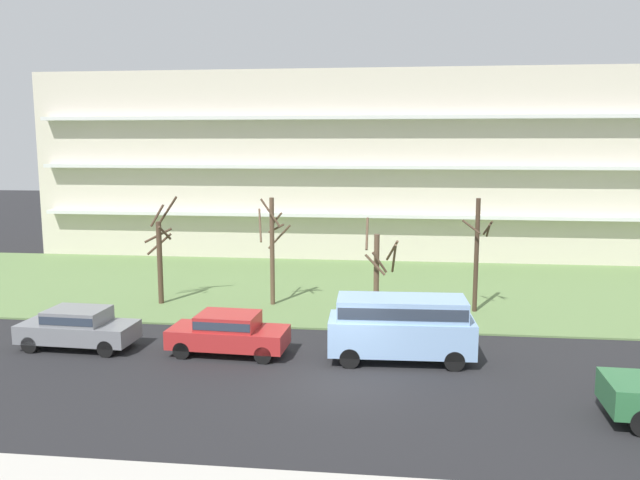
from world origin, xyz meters
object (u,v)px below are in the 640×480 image
at_px(tree_center, 378,268).
at_px(sedan_red_center_right, 228,332).
at_px(sedan_gray_near_right, 78,326).
at_px(tree_far_left, 160,254).
at_px(tree_left, 272,247).
at_px(van_blue_center_left, 401,324).
at_px(tree_right, 477,253).

xyz_separation_m(tree_center, sedan_red_center_right, (-5.42, -6.15, -1.32)).
distance_m(tree_center, sedan_gray_near_right, 12.98).
bearing_deg(sedan_gray_near_right, tree_far_left, -93.64).
relative_size(tree_left, van_blue_center_left, 1.00).
bearing_deg(tree_far_left, tree_left, 3.65).
bearing_deg(tree_center, tree_left, 167.48).
relative_size(tree_far_left, tree_right, 0.99).
xyz_separation_m(tree_far_left, sedan_gray_near_right, (-0.74, -6.95, -1.64)).
xyz_separation_m(tree_left, van_blue_center_left, (6.14, -7.30, -1.53)).
bearing_deg(tree_right, sedan_red_center_right, -144.51).
xyz_separation_m(tree_far_left, van_blue_center_left, (11.61, -6.95, -1.11)).
bearing_deg(tree_center, van_blue_center_left, -80.85).
bearing_deg(tree_far_left, tree_right, 0.47).
bearing_deg(tree_center, tree_far_left, 175.72).
bearing_deg(sedan_gray_near_right, van_blue_center_left, -177.60).
distance_m(tree_left, tree_center, 5.32).
xyz_separation_m(tree_center, sedan_gray_near_right, (-11.35, -6.15, -1.32)).
distance_m(tree_left, sedan_red_center_right, 7.58).
xyz_separation_m(tree_center, van_blue_center_left, (0.99, -6.15, -0.80)).
relative_size(tree_far_left, tree_left, 1.00).
bearing_deg(tree_far_left, van_blue_center_left, -30.90).
height_order(tree_left, tree_right, tree_right).
xyz_separation_m(tree_far_left, tree_right, (15.12, 0.12, 0.33)).
bearing_deg(sedan_red_center_right, sedan_gray_near_right, 3.01).
xyz_separation_m(tree_far_left, tree_center, (10.62, -0.79, -0.31)).
bearing_deg(sedan_gray_near_right, tree_right, -153.56).
bearing_deg(sedan_red_center_right, tree_center, -128.34).
bearing_deg(sedan_red_center_right, tree_left, -89.11).
xyz_separation_m(tree_center, tree_right, (4.50, 0.92, 0.64)).
height_order(tree_left, sedan_red_center_right, tree_left).
bearing_deg(tree_right, tree_center, -168.48).
relative_size(tree_far_left, sedan_gray_near_right, 1.19).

